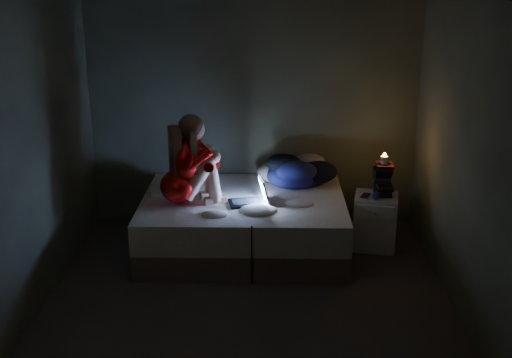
{
  "coord_description": "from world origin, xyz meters",
  "views": [
    {
      "loc": [
        0.17,
        -5.02,
        2.86
      ],
      "look_at": [
        0.05,
        1.0,
        0.8
      ],
      "focal_mm": 45.15,
      "sensor_mm": 36.0,
      "label": 1
    }
  ],
  "objects_px": {
    "phone": "(366,196)",
    "laptop": "(248,191)",
    "woman": "(178,161)",
    "bed": "(244,223)",
    "nightstand": "(375,221)",
    "candle": "(384,159)"
  },
  "relations": [
    {
      "from": "woman",
      "to": "phone",
      "type": "bearing_deg",
      "value": -13.1
    },
    {
      "from": "laptop",
      "to": "candle",
      "type": "relative_size",
      "value": 4.75
    },
    {
      "from": "bed",
      "to": "candle",
      "type": "bearing_deg",
      "value": 3.72
    },
    {
      "from": "bed",
      "to": "woman",
      "type": "height_order",
      "value": "woman"
    },
    {
      "from": "phone",
      "to": "woman",
      "type": "bearing_deg",
      "value": -158.62
    },
    {
      "from": "bed",
      "to": "phone",
      "type": "xyz_separation_m",
      "value": [
        1.25,
        0.02,
        0.3
      ]
    },
    {
      "from": "bed",
      "to": "phone",
      "type": "bearing_deg",
      "value": 1.03
    },
    {
      "from": "woman",
      "to": "laptop",
      "type": "bearing_deg",
      "value": -17.19
    },
    {
      "from": "bed",
      "to": "candle",
      "type": "relative_size",
      "value": 25.58
    },
    {
      "from": "woman",
      "to": "nightstand",
      "type": "bearing_deg",
      "value": -12.29
    },
    {
      "from": "woman",
      "to": "phone",
      "type": "distance_m",
      "value": 1.94
    },
    {
      "from": "woman",
      "to": "bed",
      "type": "bearing_deg",
      "value": -2.31
    },
    {
      "from": "nightstand",
      "to": "phone",
      "type": "bearing_deg",
      "value": -149.18
    },
    {
      "from": "nightstand",
      "to": "woman",
      "type": "bearing_deg",
      "value": -161.85
    },
    {
      "from": "nightstand",
      "to": "phone",
      "type": "relative_size",
      "value": 4.1
    },
    {
      "from": "phone",
      "to": "laptop",
      "type": "bearing_deg",
      "value": -156.34
    },
    {
      "from": "nightstand",
      "to": "phone",
      "type": "xyz_separation_m",
      "value": [
        -0.11,
        -0.04,
        0.29
      ]
    },
    {
      "from": "woman",
      "to": "candle",
      "type": "bearing_deg",
      "value": -11.72
    },
    {
      "from": "laptop",
      "to": "nightstand",
      "type": "distance_m",
      "value": 1.39
    },
    {
      "from": "bed",
      "to": "nightstand",
      "type": "xyz_separation_m",
      "value": [
        1.36,
        0.06,
        0.01
      ]
    },
    {
      "from": "bed",
      "to": "candle",
      "type": "height_order",
      "value": "candle"
    },
    {
      "from": "bed",
      "to": "laptop",
      "type": "distance_m",
      "value": 0.45
    }
  ]
}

